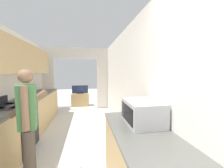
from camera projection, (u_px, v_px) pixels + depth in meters
The scene contains 8 objects.
wall_right at pixel (135, 86), 2.63m from camera, with size 0.06×7.59×2.50m.
wall_far_with_doorway at pixel (76, 74), 5.53m from camera, with size 2.97×0.06×2.50m.
counter_left at pixel (30, 115), 3.40m from camera, with size 0.62×3.88×0.90m.
range_oven at pixel (14, 128), 2.61m from camera, with size 0.66×0.79×1.04m.
person at pixel (28, 125), 1.82m from camera, with size 0.50×0.43×1.56m.
microwave at pixel (142, 112), 1.66m from camera, with size 0.40×0.52×0.28m.
tv_cabinet at pixel (80, 100), 6.20m from camera, with size 0.76×0.42×0.56m.
television at pixel (80, 90), 6.12m from camera, with size 0.69×0.16×0.36m.
Camera 1 is at (0.41, -0.50, 1.53)m, focal length 22.00 mm.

